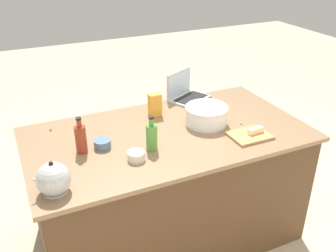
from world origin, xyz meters
TOP-DOWN VIEW (x-y plane):
  - ground_plane at (0.00, 0.00)m, footprint 12.00×12.00m
  - island_counter at (0.00, 0.00)m, footprint 1.90×1.03m
  - laptop at (-0.38, -0.47)m, footprint 0.38×0.34m
  - mixing_bowl_large at (-0.30, -0.01)m, footprint 0.30×0.30m
  - bottle_soy at (0.59, 0.01)m, footprint 0.07×0.07m
  - bottle_olive at (0.18, 0.16)m, footprint 0.07×0.07m
  - kettle at (0.81, 0.35)m, footprint 0.21×0.18m
  - cutting_board at (-0.47, 0.28)m, footprint 0.26×0.20m
  - butter_stick_left at (-0.51, 0.28)m, footprint 0.11×0.04m
  - ramekin_small at (0.46, 0.01)m, footprint 0.11×0.11m
  - ramekin_medium at (0.32, 0.23)m, footprint 0.11×0.11m
  - candy_bag at (-0.03, -0.29)m, footprint 0.09×0.06m
  - candy_0 at (0.72, -0.36)m, footprint 0.01×0.01m
  - candy_1 at (0.17, 0.13)m, footprint 0.02×0.02m
  - candy_2 at (0.75, 0.29)m, footprint 0.02×0.02m
  - candy_3 at (-0.52, 0.10)m, footprint 0.01×0.01m
  - candy_4 at (-0.32, -0.10)m, footprint 0.02×0.02m

SIDE VIEW (x-z plane):
  - ground_plane at x=0.00m, z-range 0.00..0.00m
  - island_counter at x=0.00m, z-range 0.00..0.90m
  - candy_0 at x=0.72m, z-range 0.90..0.91m
  - candy_3 at x=-0.52m, z-range 0.90..0.91m
  - candy_1 at x=0.17m, z-range 0.90..0.92m
  - candy_4 at x=-0.32m, z-range 0.90..0.92m
  - cutting_board at x=-0.47m, z-range 0.90..0.92m
  - candy_2 at x=0.75m, z-range 0.90..0.92m
  - ramekin_small at x=0.46m, z-range 0.90..0.95m
  - ramekin_medium at x=0.32m, z-range 0.90..0.95m
  - butter_stick_left at x=-0.51m, z-range 0.92..0.95m
  - laptop at x=-0.38m, z-range 0.84..1.06m
  - mixing_bowl_large at x=-0.30m, z-range 0.90..1.04m
  - kettle at x=0.81m, z-range 0.88..1.08m
  - candy_bag at x=-0.03m, z-range 0.90..1.07m
  - bottle_olive at x=0.18m, z-range 0.88..1.10m
  - bottle_soy at x=0.59m, z-range 0.88..1.11m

